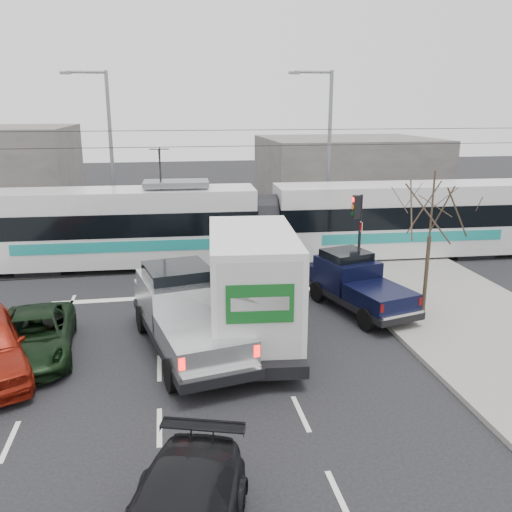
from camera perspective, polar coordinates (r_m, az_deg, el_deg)
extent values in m
plane|color=black|center=(16.11, -3.97, -11.21)|extent=(120.00, 120.00, 0.00)
cube|color=gray|center=(19.08, 24.31, -7.98)|extent=(6.00, 60.00, 0.15)
cube|color=#33302D|center=(25.41, -6.31, -1.08)|extent=(60.00, 1.60, 0.03)
cube|color=slate|center=(40.86, 9.47, 8.68)|extent=(12.00, 10.00, 5.00)
cylinder|color=#47382B|center=(19.90, 17.47, -1.88)|extent=(0.14, 0.14, 2.75)
cylinder|color=#47382B|center=(19.33, 18.07, 5.21)|extent=(0.07, 0.07, 2.25)
cylinder|color=black|center=(22.91, 10.84, 1.92)|extent=(0.12, 0.12, 3.60)
cube|color=black|center=(22.58, 10.52, 5.11)|extent=(0.28, 0.28, 0.95)
cylinder|color=#FF0C07|center=(22.48, 10.20, 5.85)|extent=(0.06, 0.20, 0.20)
cylinder|color=orange|center=(22.53, 10.17, 5.10)|extent=(0.06, 0.20, 0.20)
cylinder|color=#05330C|center=(22.58, 10.13, 4.35)|extent=(0.06, 0.20, 0.20)
cube|color=white|center=(22.66, 10.98, 3.05)|extent=(0.02, 0.30, 0.40)
cylinder|color=slate|center=(29.80, 7.67, 10.14)|extent=(0.20, 0.20, 9.00)
cylinder|color=slate|center=(29.44, 6.03, 18.70)|extent=(2.00, 0.14, 0.14)
cube|color=slate|center=(29.19, 4.03, 18.67)|extent=(0.55, 0.25, 0.14)
cylinder|color=slate|center=(30.56, -14.93, 9.89)|extent=(0.20, 0.20, 9.00)
cylinder|color=slate|center=(30.59, -17.49, 17.98)|extent=(2.00, 0.14, 0.14)
cube|color=slate|center=(30.72, -19.42, 17.72)|extent=(0.55, 0.25, 0.14)
cylinder|color=black|center=(24.42, -6.70, 11.36)|extent=(60.00, 0.03, 0.03)
cylinder|color=black|center=(24.38, -6.75, 13.00)|extent=(60.00, 0.03, 0.03)
cube|color=silver|center=(25.76, -14.26, 1.06)|extent=(12.68, 3.10, 1.53)
cube|color=black|center=(25.50, -14.43, 3.62)|extent=(12.74, 3.13, 1.04)
cube|color=silver|center=(25.33, -14.57, 5.70)|extent=(12.67, 2.99, 0.97)
cube|color=teal|center=(24.41, -14.63, 0.91)|extent=(8.81, 0.34, 0.49)
cube|color=silver|center=(27.70, 15.11, 2.00)|extent=(12.68, 3.10, 1.53)
cube|color=black|center=(27.46, 15.28, 4.39)|extent=(12.74, 3.13, 1.04)
cube|color=silver|center=(27.31, 15.42, 6.32)|extent=(12.67, 2.99, 0.97)
cube|color=teal|center=(26.45, 16.24, 1.91)|extent=(8.81, 0.34, 0.49)
cylinder|color=black|center=(25.64, 0.98, 3.71)|extent=(1.07, 2.57, 2.53)
cube|color=slate|center=(25.05, -8.41, 7.56)|extent=(2.99, 1.69, 0.24)
cube|color=black|center=(26.60, -21.47, -0.97)|extent=(2.04, 2.31, 0.35)
cube|color=black|center=(25.86, -3.54, -0.34)|extent=(2.04, 2.31, 0.35)
cube|color=black|center=(26.45, 5.36, -0.01)|extent=(2.04, 2.31, 0.35)
cube|color=black|center=(29.38, 21.16, 0.56)|extent=(2.04, 2.31, 0.35)
cube|color=black|center=(16.63, -7.02, -8.05)|extent=(3.55, 6.82, 0.28)
cube|color=silver|center=(17.40, -8.12, -4.23)|extent=(2.72, 3.13, 1.29)
cube|color=black|center=(17.29, -8.29, -2.01)|extent=(2.27, 2.31, 0.62)
cube|color=silver|center=(18.92, -9.24, -3.46)|extent=(2.33, 1.59, 0.62)
cube|color=silver|center=(15.19, -5.66, -8.53)|extent=(2.76, 3.32, 0.73)
cube|color=silver|center=(13.86, -3.60, -12.35)|extent=(2.06, 0.63, 0.20)
cube|color=#FF0C07|center=(13.55, -7.84, -11.20)|extent=(0.17, 0.12, 0.31)
cube|color=#FF0C07|center=(14.09, 0.07, -9.95)|extent=(0.17, 0.12, 0.31)
cylinder|color=black|center=(18.38, -11.83, -6.49)|extent=(0.49, 0.94, 0.90)
cylinder|color=black|center=(18.80, -5.62, -5.71)|extent=(0.49, 0.94, 0.90)
cylinder|color=black|center=(14.66, -8.81, -12.25)|extent=(0.49, 0.94, 0.90)
cylinder|color=black|center=(15.18, -1.08, -11.03)|extent=(0.49, 0.94, 0.90)
cube|color=black|center=(17.52, -0.54, -6.82)|extent=(3.14, 7.49, 0.37)
cube|color=white|center=(19.83, -1.14, -1.40)|extent=(2.52, 1.95, 1.67)
cube|color=black|center=(19.80, -1.17, 0.46)|extent=(2.15, 1.34, 0.63)
cube|color=silver|center=(16.30, -0.36, -2.79)|extent=(2.93, 5.17, 3.08)
cube|color=silver|center=(14.00, 0.41, -5.95)|extent=(2.20, 0.25, 2.71)
cube|color=#13561D|center=(13.86, 0.43, -5.08)|extent=(1.75, 0.17, 1.05)
cube|color=black|center=(14.47, 0.49, -12.36)|extent=(2.27, 0.46, 0.19)
cylinder|color=black|center=(19.70, -4.25, -4.60)|extent=(0.39, 0.96, 0.94)
cylinder|color=black|center=(19.83, 2.15, -4.43)|extent=(0.39, 0.96, 0.94)
cylinder|color=black|center=(15.63, -4.07, -9.95)|extent=(0.40, 1.07, 1.04)
cylinder|color=black|center=(15.80, 4.06, -9.66)|extent=(0.40, 1.07, 1.04)
cube|color=black|center=(20.04, 10.88, -4.31)|extent=(3.00, 5.12, 0.24)
cube|color=black|center=(20.49, 9.56, -1.81)|extent=(2.22, 2.41, 1.11)
cube|color=black|center=(20.41, 9.48, -0.19)|extent=(1.84, 1.80, 0.53)
cube|color=black|center=(21.47, 7.79, -1.55)|extent=(1.86, 1.29, 0.53)
cube|color=black|center=(19.12, 12.79, -4.17)|extent=(2.26, 2.55, 0.63)
cube|color=silver|center=(18.31, 15.14, -6.10)|extent=(1.63, 0.60, 0.17)
cube|color=#590505|center=(17.78, 13.08, -5.39)|extent=(0.15, 0.11, 0.27)
cube|color=#590505|center=(18.75, 16.87, -4.56)|extent=(0.15, 0.11, 0.27)
cylinder|color=black|center=(20.85, 6.55, -3.75)|extent=(0.46, 0.81, 0.77)
cylinder|color=black|center=(21.72, 10.24, -3.11)|extent=(0.46, 0.81, 0.77)
cylinder|color=black|center=(18.48, 11.58, -6.56)|extent=(0.46, 0.81, 0.77)
cylinder|color=black|center=(19.45, 15.49, -5.68)|extent=(0.46, 0.81, 0.77)
imported|color=black|center=(17.52, -22.25, -7.79)|extent=(2.60, 4.85, 1.30)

